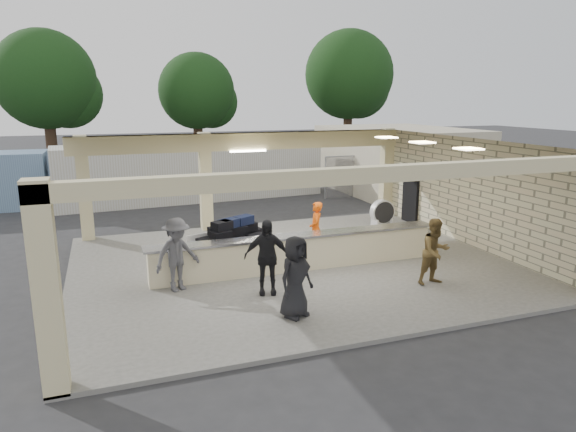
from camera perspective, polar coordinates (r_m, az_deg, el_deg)
name	(u,v)px	position (r m, az deg, el deg)	size (l,w,h in m)	color
ground	(292,267)	(14.73, 0.39, -5.67)	(120.00, 120.00, 0.00)	#29292C
pavilion	(291,215)	(15.03, 0.29, 0.06)	(12.01, 10.00, 3.55)	#5E5C57
baggage_counter	(298,252)	(14.10, 1.10, -4.02)	(8.20, 0.58, 0.98)	beige
luggage_cart	(233,239)	(14.51, -6.12, -2.53)	(2.63, 2.08, 1.34)	silver
drum_fan	(382,212)	(19.10, 10.43, 0.43)	(0.89, 0.49, 0.98)	silver
baggage_handler	(316,229)	(15.22, 3.12, -1.46)	(0.60, 0.33, 1.63)	#FF5A0D
passenger_a	(435,252)	(13.42, 16.05, -3.82)	(0.83, 0.36, 1.70)	brown
passenger_b	(267,257)	(12.26, -2.40, -4.57)	(1.07, 0.39, 1.83)	black
passenger_c	(177,255)	(12.74, -12.23, -4.22)	(1.17, 0.41, 1.82)	#4B4B50
passenger_d	(295,277)	(11.00, 0.83, -6.77)	(0.88, 0.36, 1.79)	black
car_white_a	(349,166)	(30.39, 6.74, 5.51)	(2.63, 5.55, 1.59)	silver
car_white_b	(387,167)	(31.40, 10.91, 5.35)	(1.54, 4.13, 1.30)	silver
car_dark	(334,166)	(30.16, 5.09, 5.50)	(1.69, 4.79, 1.60)	black
container_white	(193,171)	(24.68, -10.47, 4.91)	(12.25, 2.45, 2.65)	silver
fence	(433,171)	(27.41, 15.76, 4.85)	(12.06, 0.06, 2.03)	gray
tree_left	(51,84)	(37.38, -24.83, 13.19)	(6.60, 6.30, 9.00)	#382619
tree_mid	(201,94)	(39.90, -9.70, 13.19)	(6.00, 5.60, 8.00)	#382619
tree_right	(352,78)	(42.79, 7.07, 14.93)	(7.20, 7.00, 10.00)	#382619
adjacent_building	(397,159)	(27.34, 12.04, 6.19)	(6.00, 8.00, 3.20)	beige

